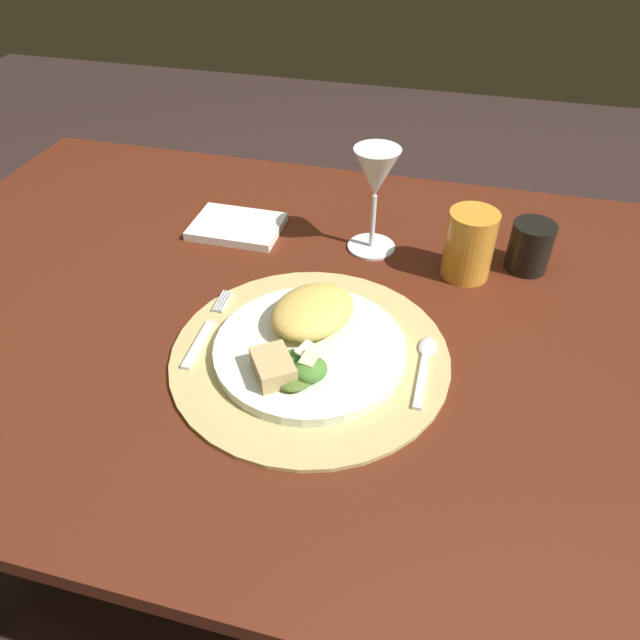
{
  "coord_description": "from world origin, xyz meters",
  "views": [
    {
      "loc": [
        0.16,
        -0.62,
        1.22
      ],
      "look_at": [
        0.01,
        -0.05,
        0.72
      ],
      "focal_mm": 33.1,
      "sensor_mm": 36.0,
      "label": 1
    }
  ],
  "objects_px": {
    "wine_glass": "(376,178)",
    "napkin": "(237,227)",
    "spoon": "(425,360)",
    "fork": "(206,331)",
    "amber_tumbler": "(469,245)",
    "dinner_plate": "(310,349)",
    "dining_table": "(323,388)",
    "dark_tumbler": "(530,247)"
  },
  "relations": [
    {
      "from": "wine_glass",
      "to": "napkin",
      "type": "bearing_deg",
      "value": -178.94
    },
    {
      "from": "spoon",
      "to": "fork",
      "type": "bearing_deg",
      "value": -176.2
    },
    {
      "from": "spoon",
      "to": "napkin",
      "type": "distance_m",
      "value": 0.42
    },
    {
      "from": "amber_tumbler",
      "to": "fork",
      "type": "bearing_deg",
      "value": -144.34
    },
    {
      "from": "dinner_plate",
      "to": "napkin",
      "type": "height_order",
      "value": "dinner_plate"
    },
    {
      "from": "fork",
      "to": "dinner_plate",
      "type": "bearing_deg",
      "value": -1.28
    },
    {
      "from": "napkin",
      "to": "wine_glass",
      "type": "height_order",
      "value": "wine_glass"
    },
    {
      "from": "dining_table",
      "to": "dinner_plate",
      "type": "bearing_deg",
      "value": -85.29
    },
    {
      "from": "dinner_plate",
      "to": "amber_tumbler",
      "type": "xyz_separation_m",
      "value": [
        0.18,
        0.23,
        0.04
      ]
    },
    {
      "from": "amber_tumbler",
      "to": "dark_tumbler",
      "type": "bearing_deg",
      "value": 24.29
    },
    {
      "from": "spoon",
      "to": "dark_tumbler",
      "type": "relative_size",
      "value": 1.69
    },
    {
      "from": "spoon",
      "to": "wine_glass",
      "type": "distance_m",
      "value": 0.29
    },
    {
      "from": "wine_glass",
      "to": "dark_tumbler",
      "type": "xyz_separation_m",
      "value": [
        0.24,
        0.01,
        -0.08
      ]
    },
    {
      "from": "fork",
      "to": "napkin",
      "type": "height_order",
      "value": "napkin"
    },
    {
      "from": "dining_table",
      "to": "wine_glass",
      "type": "xyz_separation_m",
      "value": [
        0.04,
        0.17,
        0.28
      ]
    },
    {
      "from": "napkin",
      "to": "amber_tumbler",
      "type": "xyz_separation_m",
      "value": [
        0.37,
        -0.03,
        0.04
      ]
    },
    {
      "from": "spoon",
      "to": "wine_glass",
      "type": "height_order",
      "value": "wine_glass"
    },
    {
      "from": "dining_table",
      "to": "wine_glass",
      "type": "distance_m",
      "value": 0.33
    },
    {
      "from": "fork",
      "to": "spoon",
      "type": "xyz_separation_m",
      "value": [
        0.29,
        0.02,
        0.0
      ]
    },
    {
      "from": "dining_table",
      "to": "amber_tumbler",
      "type": "distance_m",
      "value": 0.31
    },
    {
      "from": "amber_tumbler",
      "to": "spoon",
      "type": "bearing_deg",
      "value": -99.14
    },
    {
      "from": "spoon",
      "to": "napkin",
      "type": "bearing_deg",
      "value": 144.71
    },
    {
      "from": "dining_table",
      "to": "dark_tumbler",
      "type": "relative_size",
      "value": 18.3
    },
    {
      "from": "spoon",
      "to": "napkin",
      "type": "xyz_separation_m",
      "value": [
        -0.34,
        0.24,
        -0.0
      ]
    },
    {
      "from": "fork",
      "to": "spoon",
      "type": "relative_size",
      "value": 1.25
    },
    {
      "from": "dinner_plate",
      "to": "fork",
      "type": "distance_m",
      "value": 0.14
    },
    {
      "from": "wine_glass",
      "to": "dining_table",
      "type": "bearing_deg",
      "value": -101.95
    },
    {
      "from": "dining_table",
      "to": "spoon",
      "type": "distance_m",
      "value": 0.24
    },
    {
      "from": "amber_tumbler",
      "to": "dark_tumbler",
      "type": "height_order",
      "value": "amber_tumbler"
    },
    {
      "from": "dining_table",
      "to": "spoon",
      "type": "height_order",
      "value": "spoon"
    },
    {
      "from": "dinner_plate",
      "to": "spoon",
      "type": "height_order",
      "value": "dinner_plate"
    },
    {
      "from": "spoon",
      "to": "wine_glass",
      "type": "bearing_deg",
      "value": 115.06
    },
    {
      "from": "fork",
      "to": "amber_tumbler",
      "type": "bearing_deg",
      "value": 35.66
    },
    {
      "from": "dining_table",
      "to": "dinner_plate",
      "type": "height_order",
      "value": "dinner_plate"
    },
    {
      "from": "napkin",
      "to": "dining_table",
      "type": "bearing_deg",
      "value": -41.29
    },
    {
      "from": "dining_table",
      "to": "fork",
      "type": "xyz_separation_m",
      "value": [
        -0.13,
        -0.09,
        0.17
      ]
    },
    {
      "from": "dining_table",
      "to": "spoon",
      "type": "relative_size",
      "value": 10.83
    },
    {
      "from": "spoon",
      "to": "amber_tumbler",
      "type": "xyz_separation_m",
      "value": [
        0.03,
        0.21,
        0.04
      ]
    },
    {
      "from": "fork",
      "to": "wine_glass",
      "type": "relative_size",
      "value": 0.95
    },
    {
      "from": "spoon",
      "to": "napkin",
      "type": "height_order",
      "value": "napkin"
    },
    {
      "from": "dining_table",
      "to": "spoon",
      "type": "bearing_deg",
      "value": -26.26
    },
    {
      "from": "napkin",
      "to": "wine_glass",
      "type": "xyz_separation_m",
      "value": [
        0.23,
        0.0,
        0.11
      ]
    }
  ]
}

